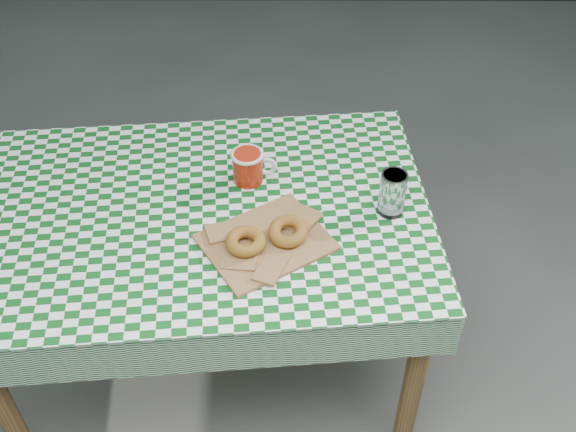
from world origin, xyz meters
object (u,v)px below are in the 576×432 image
at_px(paper_bag, 266,241).
at_px(table, 213,298).
at_px(coffee_mug, 248,167).
at_px(drinking_glass, 392,193).

bearing_deg(paper_bag, table, 145.81).
distance_m(paper_bag, coffee_mug, 0.27).
bearing_deg(coffee_mug, drinking_glass, -20.59).
bearing_deg(table, paper_bag, -39.34).
height_order(table, drinking_glass, drinking_glass).
bearing_deg(drinking_glass, table, -179.35).
height_order(coffee_mug, drinking_glass, drinking_glass).
xyz_separation_m(paper_bag, coffee_mug, (-0.06, 0.26, 0.04)).
distance_m(table, coffee_mug, 0.47).
bearing_deg(table, coffee_mug, 43.09).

